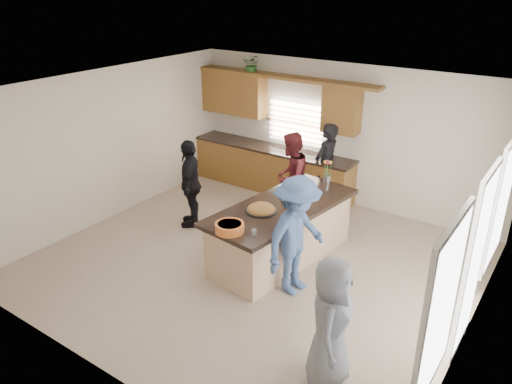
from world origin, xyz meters
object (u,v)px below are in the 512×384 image
Objects in this scene: woman_left_front at (191,183)px; woman_left_mid at (291,177)px; island at (281,233)px; salad_bowl at (230,227)px; woman_right_front at (331,323)px; woman_left_back at (326,166)px; woman_right_back at (296,236)px.

woman_left_mid is at bearing 98.24° from woman_left_front.
woman_left_mid is (-0.63, 1.32, 0.40)m from island.
woman_left_front is at bearing 145.86° from salad_bowl.
salad_bowl is 2.19m from woman_right_front.
salad_bowl is 0.26× the size of woman_right_front.
woman_left_mid is (-0.26, -0.90, -0.00)m from woman_left_back.
island is 6.78× the size of salad_bowl.
woman_right_back is (1.28, -1.99, 0.05)m from woman_left_mid.
salad_bowl is 2.25m from woman_left_front.
woman_right_front is (2.02, -0.82, -0.23)m from salad_bowl.
woman_right_back is at bearing 40.53° from woman_left_front.
woman_left_back is at bearing 108.89° from woman_left_front.
woman_right_back is 1.80m from woman_right_front.
woman_right_front reaches higher than salad_bowl.
woman_left_back reaches higher than woman_left_front.
woman_left_mid is 1.07× the size of woman_right_front.
salad_bowl is at bearing -90.08° from island.
salad_bowl is 2.54m from woman_left_mid.
woman_left_front reaches higher than woman_right_front.
island is at bearing 16.00° from woman_left_back.
woman_right_back reaches higher than woman_left_mid.
woman_left_back is 2.69m from woman_left_front.
woman_right_back is at bearing 25.20° from woman_right_front.
woman_right_back reaches higher than woman_right_front.
woman_left_front is 0.91× the size of woman_right_back.
woman_left_front is (-2.00, 0.09, 0.37)m from island.
island is 1.78× the size of woman_right_front.
island is at bearing 53.91° from woman_left_front.
woman_left_mid is 1.04× the size of woman_left_front.
woman_left_front is 4.40m from woman_right_front.
island is 2.04m from woman_left_front.
woman_left_back is (-0.37, 2.22, 0.40)m from island.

